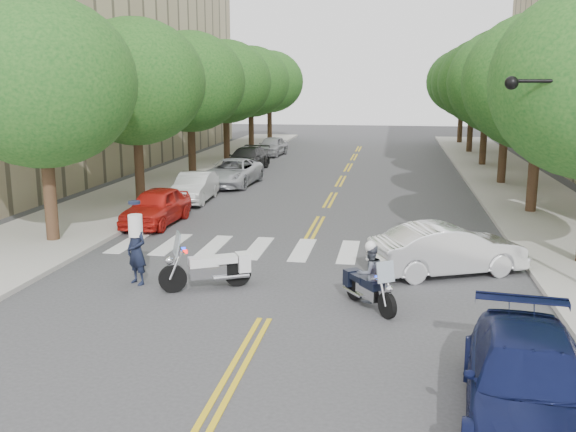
% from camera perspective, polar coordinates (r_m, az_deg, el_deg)
% --- Properties ---
extents(ground, '(140.00, 140.00, 0.00)m').
position_cam_1_polar(ground, '(15.60, -2.10, -9.13)').
color(ground, '#38383A').
rests_on(ground, ground).
extents(sidewalk_left, '(5.00, 60.00, 0.15)m').
position_cam_1_polar(sidewalk_left, '(38.73, -9.46, 3.54)').
color(sidewalk_left, '#9E9991').
rests_on(sidewalk_left, ground).
extents(sidewalk_right, '(5.00, 60.00, 0.15)m').
position_cam_1_polar(sidewalk_right, '(37.27, 19.45, 2.69)').
color(sidewalk_right, '#9E9991').
rests_on(sidewalk_right, ground).
extents(tree_l_0, '(6.40, 6.40, 8.45)m').
position_cam_1_polar(tree_l_0, '(23.41, -21.08, 11.02)').
color(tree_l_0, '#382316').
rests_on(tree_l_0, ground).
extents(tree_l_1, '(6.40, 6.40, 8.45)m').
position_cam_1_polar(tree_l_1, '(30.60, -13.43, 11.50)').
color(tree_l_1, '#382316').
rests_on(tree_l_1, ground).
extents(tree_l_2, '(6.40, 6.40, 8.45)m').
position_cam_1_polar(tree_l_2, '(38.11, -8.72, 11.70)').
color(tree_l_2, '#382316').
rests_on(tree_l_2, ground).
extents(tree_l_3, '(6.40, 6.40, 8.45)m').
position_cam_1_polar(tree_l_3, '(45.79, -5.58, 11.79)').
color(tree_l_3, '#382316').
rests_on(tree_l_3, ground).
extents(tree_l_4, '(6.40, 6.40, 8.45)m').
position_cam_1_polar(tree_l_4, '(53.56, -3.34, 11.83)').
color(tree_l_4, '#382316').
rests_on(tree_l_4, ground).
extents(tree_l_5, '(6.40, 6.40, 8.45)m').
position_cam_1_polar(tree_l_5, '(61.40, -1.67, 11.85)').
color(tree_l_5, '#382316').
rests_on(tree_l_5, ground).
extents(tree_r_1, '(6.40, 6.40, 8.45)m').
position_cam_1_polar(tree_r_1, '(28.87, 21.53, 11.01)').
color(tree_r_1, '#382316').
rests_on(tree_r_1, ground).
extents(tree_r_2, '(6.40, 6.40, 8.45)m').
position_cam_1_polar(tree_r_2, '(36.74, 18.95, 11.20)').
color(tree_r_2, '#382316').
rests_on(tree_r_2, ground).
extents(tree_r_3, '(6.40, 6.40, 8.45)m').
position_cam_1_polar(tree_r_3, '(44.65, 17.28, 11.32)').
color(tree_r_3, '#382316').
rests_on(tree_r_3, ground).
extents(tree_r_4, '(6.40, 6.40, 8.45)m').
position_cam_1_polar(tree_r_4, '(52.59, 16.12, 11.39)').
color(tree_r_4, '#382316').
rests_on(tree_r_4, ground).
extents(tree_r_5, '(6.40, 6.40, 8.45)m').
position_cam_1_polar(tree_r_5, '(60.55, 15.26, 11.45)').
color(tree_r_5, '#382316').
rests_on(tree_r_5, ground).
extents(motorcycle_police, '(1.42, 1.89, 1.74)m').
position_cam_1_polar(motorcycle_police, '(16.23, 7.19, -5.47)').
color(motorcycle_police, black).
rests_on(motorcycle_police, ground).
extents(motorcycle_parked, '(2.36, 1.47, 1.65)m').
position_cam_1_polar(motorcycle_parked, '(17.75, -6.63, -4.62)').
color(motorcycle_parked, black).
rests_on(motorcycle_parked, ground).
extents(officer_standing, '(0.83, 0.75, 1.91)m').
position_cam_1_polar(officer_standing, '(18.40, -13.30, -3.04)').
color(officer_standing, black).
rests_on(officer_standing, ground).
extents(convertible, '(4.81, 3.28, 1.50)m').
position_cam_1_polar(convertible, '(19.45, 14.06, -2.89)').
color(convertible, white).
rests_on(convertible, ground).
extents(sedan_blue, '(2.68, 5.36, 1.49)m').
position_cam_1_polar(sedan_blue, '(11.54, 20.61, -13.74)').
color(sedan_blue, '#0F1641').
rests_on(sedan_blue, ground).
extents(parked_car_a, '(1.87, 4.33, 1.46)m').
position_cam_1_polar(parked_car_a, '(25.95, -11.63, 0.84)').
color(parked_car_a, red).
rests_on(parked_car_a, ground).
extents(parked_car_b, '(1.68, 4.26, 1.38)m').
position_cam_1_polar(parked_car_b, '(30.60, -8.30, 2.55)').
color(parked_car_b, silver).
rests_on(parked_car_b, ground).
extents(parked_car_c, '(2.71, 5.32, 1.44)m').
position_cam_1_polar(parked_car_c, '(35.20, -4.97, 3.89)').
color(parked_car_c, '#B2B3BA').
rests_on(parked_car_c, ground).
extents(parked_car_d, '(2.43, 5.17, 1.46)m').
position_cam_1_polar(parked_car_d, '(41.11, -3.67, 5.07)').
color(parked_car_d, black).
rests_on(parked_car_d, ground).
extents(parked_car_e, '(2.14, 4.43, 1.46)m').
position_cam_1_polar(parked_car_e, '(49.38, -1.44, 6.23)').
color(parked_car_e, '#98989E').
rests_on(parked_car_e, ground).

